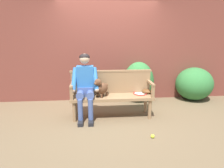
% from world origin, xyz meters
% --- Properties ---
extents(ground_plane, '(40.00, 40.00, 0.00)m').
position_xyz_m(ground_plane, '(0.00, 0.00, 0.00)').
color(ground_plane, brown).
extents(brick_garden_fence, '(8.00, 0.30, 2.73)m').
position_xyz_m(brick_garden_fence, '(0.00, 1.34, 1.36)').
color(brick_garden_fence, brown).
rests_on(brick_garden_fence, ground).
extents(hedge_bush_far_right, '(0.96, 0.92, 0.86)m').
position_xyz_m(hedge_bush_far_right, '(2.27, 0.96, 0.43)').
color(hedge_bush_far_right, '#337538').
rests_on(hedge_bush_far_right, ground).
extents(hedge_bush_mid_left, '(0.78, 0.73, 1.02)m').
position_xyz_m(hedge_bush_mid_left, '(0.78, 1.00, 0.51)').
color(hedge_bush_mid_left, '#337538').
rests_on(hedge_bush_mid_left, ground).
extents(garden_bench, '(1.70, 0.47, 0.47)m').
position_xyz_m(garden_bench, '(0.00, 0.00, 0.40)').
color(garden_bench, '#93704C').
rests_on(garden_bench, ground).
extents(bench_backrest, '(1.74, 0.06, 0.50)m').
position_xyz_m(bench_backrest, '(0.00, 0.21, 0.72)').
color(bench_backrest, '#93704C').
rests_on(bench_backrest, garden_bench).
extents(bench_armrest_left_end, '(0.06, 0.47, 0.28)m').
position_xyz_m(bench_armrest_left_end, '(-0.81, -0.08, 0.67)').
color(bench_armrest_left_end, '#93704C').
rests_on(bench_armrest_left_end, garden_bench).
extents(bench_armrest_right_end, '(0.06, 0.47, 0.28)m').
position_xyz_m(bench_armrest_right_end, '(0.81, -0.08, 0.67)').
color(bench_armrest_right_end, '#93704C').
rests_on(bench_armrest_right_end, garden_bench).
extents(person_seated, '(0.56, 0.64, 1.34)m').
position_xyz_m(person_seated, '(-0.54, -0.01, 0.74)').
color(person_seated, black).
rests_on(person_seated, ground).
extents(dog_on_bench, '(0.34, 0.36, 0.40)m').
position_xyz_m(dog_on_bench, '(-0.23, -0.06, 0.66)').
color(dog_on_bench, brown).
rests_on(dog_on_bench, garden_bench).
extents(tennis_racket, '(0.34, 0.58, 0.03)m').
position_xyz_m(tennis_racket, '(0.62, 0.11, 0.48)').
color(tennis_racket, red).
rests_on(tennis_racket, garden_bench).
extents(baseball_glove, '(0.28, 0.26, 0.09)m').
position_xyz_m(baseball_glove, '(0.76, 0.09, 0.51)').
color(baseball_glove, brown).
rests_on(baseball_glove, garden_bench).
extents(tennis_ball, '(0.07, 0.07, 0.07)m').
position_xyz_m(tennis_ball, '(0.60, -0.97, 0.03)').
color(tennis_ball, '#CCDB33').
rests_on(tennis_ball, ground).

